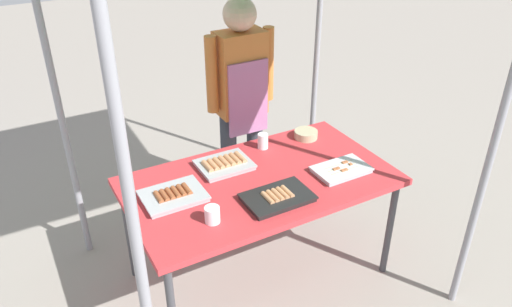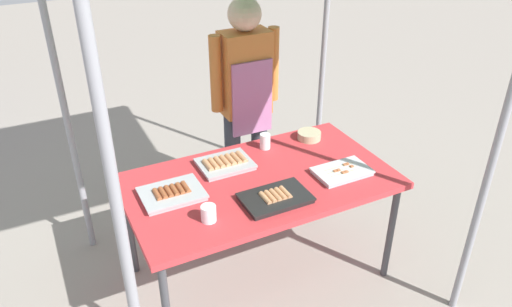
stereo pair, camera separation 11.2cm
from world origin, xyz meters
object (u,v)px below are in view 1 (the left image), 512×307
stall_table (260,186)px  vendor_woman (241,93)px  drink_cup_near_edge (212,215)px  condiment_bowl (306,134)px  tray_meat_skewers (341,170)px  tray_grilled_sausages (278,197)px  tray_pork_links (224,164)px  drink_cup_by_wok (263,141)px  tray_spring_rolls (173,196)px

stall_table → vendor_woman: 0.81m
drink_cup_near_edge → condiment_bowl: bearing=29.5°
tray_meat_skewers → drink_cup_near_edge: (-0.90, -0.07, 0.03)m
condiment_bowl → drink_cup_near_edge: bearing=-150.5°
tray_grilled_sausages → tray_pork_links: bearing=102.9°
drink_cup_near_edge → drink_cup_by_wok: 0.84m
condiment_bowl → drink_cup_by_wok: drink_cup_by_wok is taller
vendor_woman → stall_table: bearing=70.7°
tray_pork_links → condiment_bowl: 0.67m
stall_table → drink_cup_by_wok: (0.20, 0.32, 0.10)m
drink_cup_by_wok → vendor_woman: size_ratio=0.06×
tray_grilled_sausages → tray_spring_rolls: bearing=149.4°
tray_grilled_sausages → tray_meat_skewers: (0.50, 0.06, -0.00)m
tray_meat_skewers → tray_pork_links: bearing=146.5°
drink_cup_near_edge → drink_cup_by_wok: bearing=41.9°
stall_table → drink_cup_near_edge: (-0.42, -0.24, 0.10)m
tray_spring_rolls → condiment_bowl: 1.09m
drink_cup_by_wok → vendor_woman: (0.05, 0.40, 0.18)m
tray_grilled_sausages → drink_cup_by_wok: (0.23, 0.56, 0.03)m
tray_meat_skewers → tray_pork_links: size_ratio=1.03×
stall_table → tray_meat_skewers: size_ratio=4.72×
stall_table → drink_cup_by_wok: 0.39m
tray_pork_links → condiment_bowl: tray_pork_links is taller
stall_table → tray_grilled_sausages: tray_grilled_sausages is taller
tray_meat_skewers → vendor_woman: 0.94m
tray_meat_skewers → condiment_bowl: 0.48m
tray_grilled_sausages → drink_cup_by_wok: 0.61m
vendor_woman → drink_cup_by_wok: bearing=83.0°
tray_grilled_sausages → condiment_bowl: 0.78m
tray_grilled_sausages → drink_cup_near_edge: (-0.40, -0.00, 0.03)m
tray_pork_links → drink_cup_by_wok: size_ratio=3.17×
drink_cup_near_edge → drink_cup_by_wok: size_ratio=0.88×
stall_table → tray_meat_skewers: 0.51m
tray_grilled_sausages → tray_meat_skewers: 0.50m
tray_grilled_sausages → drink_cup_near_edge: bearing=-179.9°
stall_table → drink_cup_by_wok: drink_cup_by_wok is taller
drink_cup_near_edge → drink_cup_by_wok: drink_cup_by_wok is taller
tray_spring_rolls → vendor_woman: (0.78, 0.66, 0.22)m
tray_grilled_sausages → tray_pork_links: 0.48m
stall_table → drink_cup_by_wok: bearing=57.7°
tray_meat_skewers → condiment_bowl: (0.06, 0.48, 0.01)m
tray_spring_rolls → drink_cup_near_edge: (0.10, -0.30, 0.03)m
tray_grilled_sausages → drink_cup_near_edge: size_ratio=4.22×
tray_meat_skewers → drink_cup_by_wok: bearing=118.6°
drink_cup_near_edge → vendor_woman: (0.67, 0.96, 0.19)m
tray_meat_skewers → tray_pork_links: tray_pork_links is taller
stall_table → condiment_bowl: bearing=29.4°
tray_pork_links → drink_cup_by_wok: bearing=16.4°
drink_cup_by_wok → tray_meat_skewers: bearing=-61.4°
condiment_bowl → drink_cup_near_edge: drink_cup_near_edge is taller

